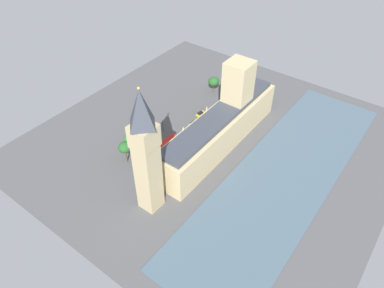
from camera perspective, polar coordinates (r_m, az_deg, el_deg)
name	(u,v)px	position (r m, az deg, el deg)	size (l,w,h in m)	color
ground_plane	(214,142)	(152.09, 3.54, 0.31)	(137.96, 137.96, 0.00)	#4C4C4F
river_thames	(284,175)	(142.08, 14.40, -4.76)	(33.88, 124.17, 0.25)	#475B6B
parliament_building	(222,124)	(146.95, 4.82, 3.19)	(13.70, 67.96, 32.79)	tan
clock_tower	(146,152)	(111.20, -7.33, -1.26)	(7.52, 7.52, 48.10)	tan
car_blue_under_trees	(218,108)	(169.93, 4.07, 5.64)	(2.13, 4.15, 1.74)	navy
car_yellow_cab_near_tower	(200,114)	(166.13, 1.35, 4.81)	(2.24, 4.79, 1.74)	gold
car_silver_opposite_hall	(193,124)	(159.99, 0.20, 3.20)	(2.30, 4.67, 1.74)	#B7B7BC
double_decker_bus_kerbside	(167,145)	(146.88, -4.03, -0.11)	(3.17, 10.63, 4.75)	red
car_black_by_river_gate	(148,159)	(144.02, -6.99, -2.32)	(2.29, 4.94, 1.74)	black
pedestrian_trailing	(164,162)	(142.46, -4.39, -2.79)	(0.59, 0.49, 1.53)	maroon
pedestrian_leading	(167,161)	(142.50, -3.93, -2.74)	(0.65, 0.61, 1.54)	black
pedestrian_midblock	(200,134)	(154.96, 1.23, 1.64)	(0.65, 0.57, 1.58)	gray
plane_tree_corner	(130,139)	(143.95, -9.76, 0.73)	(5.07, 5.07, 9.53)	brown
plane_tree_far_end	(214,82)	(179.97, 3.46, 9.82)	(5.37, 5.37, 8.26)	brown
plane_tree_slot_10	(125,147)	(140.55, -10.55, -0.53)	(5.20, 5.20, 9.63)	brown
street_lamp_slot_11	(163,123)	(155.25, -4.66, 3.29)	(0.56, 0.56, 6.20)	black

